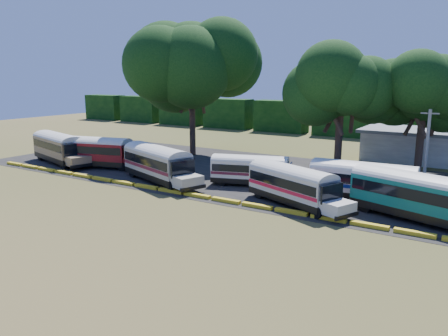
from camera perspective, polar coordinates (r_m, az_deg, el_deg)
The scene contains 16 objects.
ground at distance 39.05m, azimuth -6.16°, elevation -3.84°, with size 160.00×160.00×0.00m, color #344717.
asphalt_strip at distance 48.29m, azimuth 3.58°, elevation -0.73°, with size 64.00×24.00×0.02m, color black.
curb at distance 39.77m, azimuth -5.27°, elevation -3.31°, with size 53.70×0.45×0.30m.
terminal_building at distance 60.34m, azimuth 26.57°, elevation 2.52°, with size 19.00×9.00×4.00m.
treeline_backdrop at distance 81.29m, azimuth 15.22°, elevation 6.15°, with size 130.00×4.00×6.00m.
bus_beige at distance 57.51m, azimuth -20.74°, elevation 2.70°, with size 11.60×5.72×3.71m.
bus_red at distance 53.47m, azimuth -16.34°, elevation 2.28°, with size 11.25×5.29×3.59m.
bus_cream_west at distance 44.58m, azimuth -8.60°, elevation 0.82°, with size 11.48×6.42×3.69m.
bus_cream_east at distance 42.79m, azimuth 3.66°, elevation -0.07°, with size 9.36×4.87×2.99m.
bus_white_red at distance 36.58m, azimuth 9.03°, elevation -1.97°, with size 10.23×6.20×3.31m.
bus_white_blue at distance 38.80m, azimuth 17.98°, elevation -1.48°, with size 10.64×3.09×3.46m.
bus_teal at distance 35.32m, azimuth 23.80°, elevation -3.02°, with size 11.28×5.89×3.61m.
tree_west at distance 59.08m, azimuth -4.27°, elevation 13.70°, with size 13.79×13.79×17.54m.
tree_center at distance 49.32m, azimuth 15.12°, elevation 10.62°, with size 9.75×9.75×13.42m.
tree_east at distance 51.66m, azimuth 24.76°, elevation 9.44°, with size 9.56×9.56×12.86m.
utility_pole at distance 45.11m, azimuth 24.95°, elevation 2.31°, with size 1.60×0.30×7.57m.
Camera 1 is at (23.32, -29.51, 10.53)m, focal length 35.00 mm.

